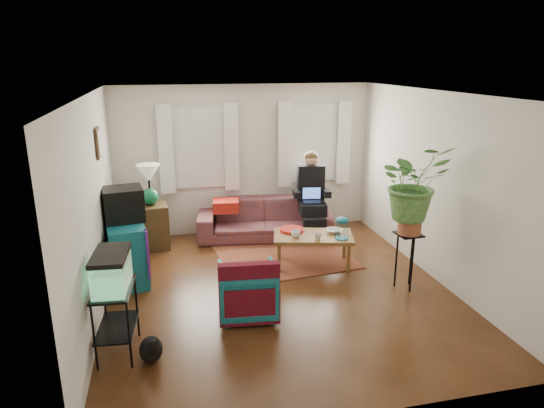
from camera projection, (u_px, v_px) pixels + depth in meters
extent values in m
cube|color=#4F2B14|center=(279.00, 290.00, 6.56)|extent=(4.50, 5.00, 0.01)
cube|color=white|center=(280.00, 94.00, 5.81)|extent=(4.50, 5.00, 0.01)
cube|color=silver|center=(245.00, 160.00, 8.52)|extent=(4.50, 0.01, 2.60)
cube|color=silver|center=(354.00, 282.00, 3.85)|extent=(4.50, 0.01, 2.60)
cube|color=silver|center=(94.00, 210.00, 5.70)|extent=(0.01, 5.00, 2.60)
cube|color=silver|center=(437.00, 188.00, 6.67)|extent=(0.01, 5.00, 2.60)
cube|color=white|center=(199.00, 148.00, 8.25)|extent=(1.08, 0.04, 1.38)
cube|color=white|center=(314.00, 143.00, 8.70)|extent=(1.08, 0.04, 1.38)
cube|color=white|center=(199.00, 149.00, 8.18)|extent=(1.36, 0.06, 1.50)
cube|color=white|center=(315.00, 144.00, 8.62)|extent=(1.36, 0.06, 1.50)
cube|color=#3D2616|center=(99.00, 143.00, 6.31)|extent=(0.04, 0.32, 0.40)
cube|color=maroon|center=(285.00, 257.00, 7.64)|extent=(2.16, 1.81, 0.01)
imported|color=brown|center=(264.00, 213.00, 8.39)|extent=(2.38, 1.22, 0.89)
cube|color=#3B2516|center=(152.00, 226.00, 7.95)|extent=(0.55, 0.55, 0.74)
cube|color=#105B62|center=(127.00, 251.00, 6.75)|extent=(0.62, 1.02, 0.86)
cube|color=black|center=(123.00, 204.00, 6.65)|extent=(0.59, 0.55, 0.46)
cube|color=black|center=(117.00, 320.00, 5.06)|extent=(0.43, 0.70, 0.75)
cube|color=#7FD899|center=(111.00, 270.00, 4.90)|extent=(0.39, 0.64, 0.40)
ellipsoid|color=black|center=(151.00, 347.00, 4.98)|extent=(0.32, 0.41, 0.31)
imported|color=#136C73|center=(247.00, 288.00, 5.83)|extent=(0.74, 0.70, 0.70)
cube|color=#9E0A0A|center=(249.00, 287.00, 5.53)|extent=(0.71, 0.23, 0.58)
cube|color=brown|center=(313.00, 250.00, 7.30)|extent=(1.29, 0.90, 0.48)
imported|color=white|center=(296.00, 234.00, 7.12)|extent=(0.16, 0.16, 0.10)
imported|color=beige|center=(318.00, 236.00, 7.03)|extent=(0.13, 0.13, 0.10)
imported|color=white|center=(334.00, 231.00, 7.32)|extent=(0.28, 0.28, 0.06)
cylinder|color=#B21414|center=(292.00, 230.00, 7.38)|extent=(0.44, 0.44, 0.04)
cube|color=black|center=(406.00, 261.00, 6.52)|extent=(0.36, 0.36, 0.78)
imported|color=#599947|center=(412.00, 194.00, 6.25)|extent=(0.95, 0.84, 0.99)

